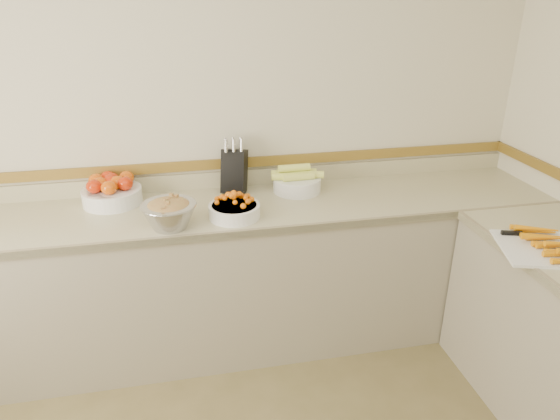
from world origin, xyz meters
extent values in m
plane|color=beige|center=(0.00, 2.00, 1.30)|extent=(4.00, 0.00, 4.00)
cube|color=#BCB488|center=(0.00, 1.68, 0.88)|extent=(4.00, 0.65, 0.04)
cube|color=gray|center=(0.00, 1.68, 0.43)|extent=(4.00, 0.63, 0.86)
cube|color=gray|center=(0.00, 1.36, 0.88)|extent=(4.00, 0.02, 0.04)
cube|color=#BCB488|center=(0.00, 1.99, 0.95)|extent=(4.00, 0.02, 0.10)
cube|color=olive|center=(0.00, 1.99, 1.05)|extent=(4.00, 0.02, 0.06)
cube|color=black|center=(0.19, 1.90, 1.03)|extent=(0.19, 0.21, 0.28)
cylinder|color=silver|center=(0.14, 1.87, 1.19)|extent=(0.03, 0.04, 0.07)
cylinder|color=silver|center=(0.19, 1.87, 1.19)|extent=(0.03, 0.04, 0.07)
cylinder|color=silver|center=(0.23, 1.87, 1.19)|extent=(0.03, 0.04, 0.07)
cylinder|color=silver|center=(0.14, 1.90, 1.19)|extent=(0.03, 0.04, 0.07)
cylinder|color=silver|center=(0.19, 1.90, 1.19)|extent=(0.03, 0.04, 0.07)
cylinder|color=silver|center=(0.23, 1.90, 1.19)|extent=(0.03, 0.04, 0.07)
cylinder|color=silver|center=(0.14, 1.93, 1.19)|extent=(0.03, 0.04, 0.07)
cylinder|color=silver|center=(0.19, 1.93, 1.19)|extent=(0.03, 0.04, 0.07)
cylinder|color=silver|center=(0.23, 1.93, 1.19)|extent=(0.03, 0.04, 0.07)
cylinder|color=white|center=(-0.51, 1.86, 0.94)|extent=(0.33, 0.33, 0.09)
torus|color=white|center=(-0.51, 1.86, 0.98)|extent=(0.33, 0.33, 0.01)
cylinder|color=white|center=(-0.51, 1.86, 0.98)|extent=(0.29, 0.29, 0.01)
ellipsoid|color=red|center=(-0.60, 1.82, 1.02)|extent=(0.09, 0.09, 0.07)
ellipsoid|color=#E45508|center=(-0.51, 1.78, 1.02)|extent=(0.09, 0.09, 0.07)
ellipsoid|color=red|center=(-0.43, 1.83, 1.02)|extent=(0.09, 0.09, 0.07)
ellipsoid|color=#E45508|center=(-0.60, 1.91, 1.02)|extent=(0.09, 0.09, 0.07)
ellipsoid|color=red|center=(-0.51, 1.88, 1.02)|extent=(0.09, 0.09, 0.07)
ellipsoid|color=#E45508|center=(-0.43, 1.93, 1.02)|extent=(0.09, 0.09, 0.07)
ellipsoid|color=red|center=(-0.54, 1.95, 1.02)|extent=(0.09, 0.09, 0.07)
ellipsoid|color=#E45508|center=(-0.48, 1.85, 1.02)|extent=(0.09, 0.09, 0.07)
ellipsoid|color=red|center=(-0.51, 1.91, 1.02)|extent=(0.09, 0.09, 0.07)
ellipsoid|color=#E45508|center=(-0.57, 1.85, 1.02)|extent=(0.09, 0.09, 0.07)
cylinder|color=white|center=(0.14, 1.53, 0.94)|extent=(0.27, 0.27, 0.07)
torus|color=white|center=(0.14, 1.53, 0.97)|extent=(0.28, 0.28, 0.01)
cylinder|color=white|center=(0.14, 1.53, 0.97)|extent=(0.24, 0.24, 0.01)
sphere|color=orange|center=(0.09, 1.53, 1.01)|extent=(0.03, 0.03, 0.03)
sphere|color=orange|center=(0.22, 1.55, 1.00)|extent=(0.03, 0.03, 0.03)
sphere|color=orange|center=(0.16, 1.46, 1.00)|extent=(0.03, 0.03, 0.03)
sphere|color=orange|center=(0.09, 1.50, 1.00)|extent=(0.03, 0.03, 0.03)
sphere|color=orange|center=(0.22, 1.59, 0.99)|extent=(0.03, 0.03, 0.03)
sphere|color=orange|center=(0.14, 1.47, 1.00)|extent=(0.03, 0.03, 0.03)
sphere|color=orange|center=(0.05, 1.52, 0.99)|extent=(0.03, 0.03, 0.03)
sphere|color=orange|center=(0.15, 1.54, 1.03)|extent=(0.03, 0.03, 0.03)
sphere|color=orange|center=(0.13, 1.52, 1.03)|extent=(0.03, 0.03, 0.03)
sphere|color=orange|center=(0.13, 1.57, 1.01)|extent=(0.03, 0.03, 0.03)
sphere|color=orange|center=(0.14, 1.50, 1.01)|extent=(0.03, 0.03, 0.03)
sphere|color=orange|center=(0.21, 1.61, 0.99)|extent=(0.03, 0.03, 0.03)
sphere|color=orange|center=(0.21, 1.51, 1.00)|extent=(0.03, 0.03, 0.03)
sphere|color=orange|center=(0.13, 1.61, 1.00)|extent=(0.03, 0.03, 0.03)
sphere|color=orange|center=(0.13, 1.51, 1.01)|extent=(0.03, 0.03, 0.03)
sphere|color=orange|center=(0.16, 1.53, 1.02)|extent=(0.03, 0.03, 0.03)
sphere|color=orange|center=(0.08, 1.56, 1.01)|extent=(0.03, 0.03, 0.03)
sphere|color=orange|center=(0.16, 1.45, 0.99)|extent=(0.03, 0.03, 0.03)
sphere|color=orange|center=(0.08, 1.46, 0.99)|extent=(0.03, 0.03, 0.03)
sphere|color=orange|center=(0.14, 1.51, 1.02)|extent=(0.03, 0.03, 0.03)
sphere|color=orange|center=(0.18, 1.58, 1.01)|extent=(0.03, 0.03, 0.03)
sphere|color=orange|center=(0.13, 1.53, 1.03)|extent=(0.03, 0.03, 0.03)
sphere|color=orange|center=(0.21, 1.58, 0.99)|extent=(0.03, 0.03, 0.03)
sphere|color=orange|center=(0.19, 1.52, 1.01)|extent=(0.03, 0.03, 0.03)
sphere|color=orange|center=(0.12, 1.55, 1.02)|extent=(0.03, 0.03, 0.03)
sphere|color=orange|center=(0.15, 1.51, 1.01)|extent=(0.03, 0.03, 0.03)
sphere|color=orange|center=(0.09, 1.56, 1.00)|extent=(0.03, 0.03, 0.03)
sphere|color=orange|center=(0.12, 1.47, 1.00)|extent=(0.03, 0.03, 0.03)
sphere|color=orange|center=(0.07, 1.59, 0.99)|extent=(0.03, 0.03, 0.03)
sphere|color=orange|center=(0.15, 1.54, 1.02)|extent=(0.03, 0.03, 0.03)
cylinder|color=white|center=(0.55, 1.83, 0.94)|extent=(0.29, 0.29, 0.09)
torus|color=white|center=(0.55, 1.83, 0.98)|extent=(0.29, 0.29, 0.01)
cylinder|color=#EDF566|center=(0.49, 1.81, 1.01)|extent=(0.19, 0.06, 0.04)
cylinder|color=#EDF566|center=(0.55, 1.79, 1.01)|extent=(0.19, 0.05, 0.04)
cylinder|color=#EDF566|center=(0.62, 1.82, 1.01)|extent=(0.20, 0.09, 0.04)
cylinder|color=#EDF566|center=(0.50, 1.87, 1.01)|extent=(0.19, 0.05, 0.04)
cylinder|color=#EDF566|center=(0.59, 1.88, 1.01)|extent=(0.19, 0.10, 0.04)
cylinder|color=#EDF566|center=(0.53, 1.83, 1.05)|extent=(0.19, 0.05, 0.04)
cylinder|color=#B2B2BA|center=(-0.20, 1.47, 0.96)|extent=(0.28, 0.28, 0.13)
torus|color=#B2B2BA|center=(-0.20, 1.47, 1.02)|extent=(0.28, 0.28, 0.01)
ellipsoid|color=red|center=(-0.20, 1.47, 1.01)|extent=(0.23, 0.23, 0.07)
cube|color=red|center=(-0.21, 1.47, 1.05)|extent=(0.03, 0.03, 0.02)
cube|color=#82C861|center=(-0.22, 1.40, 1.04)|extent=(0.02, 0.02, 0.02)
cube|color=red|center=(-0.16, 1.52, 1.05)|extent=(0.03, 0.03, 0.02)
cube|color=#82C861|center=(-0.27, 1.45, 1.03)|extent=(0.02, 0.02, 0.02)
cube|color=red|center=(-0.20, 1.49, 1.03)|extent=(0.03, 0.03, 0.02)
cube|color=#82C861|center=(-0.18, 1.55, 1.04)|extent=(0.03, 0.03, 0.02)
cube|color=red|center=(-0.13, 1.49, 1.03)|extent=(0.02, 0.02, 0.02)
cube|color=#82C861|center=(-0.20, 1.43, 1.04)|extent=(0.03, 0.03, 0.02)
cube|color=red|center=(-0.20, 1.44, 1.05)|extent=(0.02, 0.02, 0.02)
cube|color=#82C861|center=(-0.14, 1.51, 1.04)|extent=(0.03, 0.03, 0.02)
cube|color=red|center=(-0.19, 1.50, 1.05)|extent=(0.02, 0.02, 0.02)
cube|color=#82C861|center=(-0.25, 1.47, 1.03)|extent=(0.03, 0.03, 0.02)
cube|color=red|center=(-0.18, 1.40, 1.03)|extent=(0.03, 0.03, 0.02)
cube|color=#82C861|center=(-0.15, 1.47, 1.04)|extent=(0.02, 0.02, 0.02)
cube|color=white|center=(1.54, 0.86, 0.91)|extent=(0.54, 0.48, 0.01)
cone|color=orange|center=(1.54, 0.82, 0.95)|extent=(0.18, 0.08, 0.03)
cone|color=orange|center=(1.54, 0.85, 0.93)|extent=(0.18, 0.08, 0.03)
cone|color=orange|center=(1.54, 0.87, 0.93)|extent=(0.18, 0.08, 0.03)
cone|color=orange|center=(1.54, 0.90, 0.95)|extent=(0.18, 0.08, 0.03)
cone|color=orange|center=(1.54, 0.93, 0.93)|extent=(0.18, 0.08, 0.03)
cone|color=orange|center=(1.54, 0.95, 0.93)|extent=(0.18, 0.08, 0.03)
cone|color=orange|center=(1.54, 0.98, 0.95)|extent=(0.18, 0.08, 0.03)
cone|color=orange|center=(1.54, 1.01, 0.93)|extent=(0.18, 0.08, 0.03)
cone|color=orange|center=(1.54, 1.04, 0.93)|extent=(0.18, 0.08, 0.03)
cube|color=silver|center=(1.58, 1.02, 0.92)|extent=(0.19, 0.09, 0.00)
cube|color=black|center=(1.44, 1.02, 0.92)|extent=(0.10, 0.05, 0.02)
camera|label=1|loc=(-0.11, -0.89, 2.01)|focal=32.00mm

